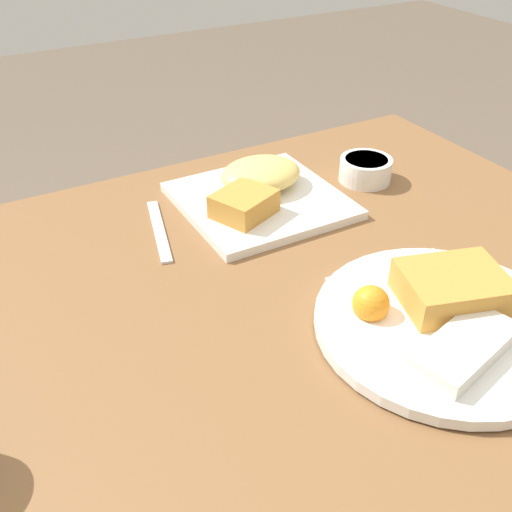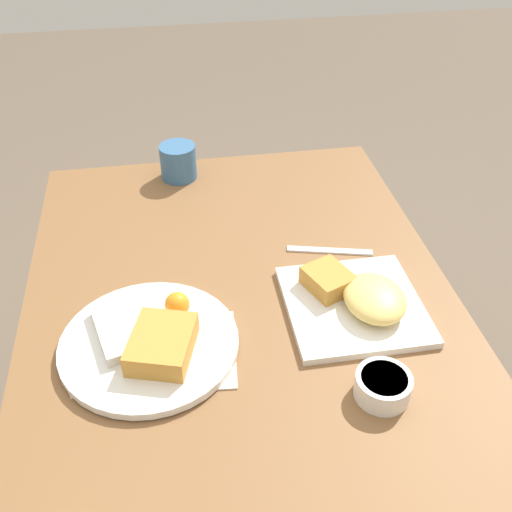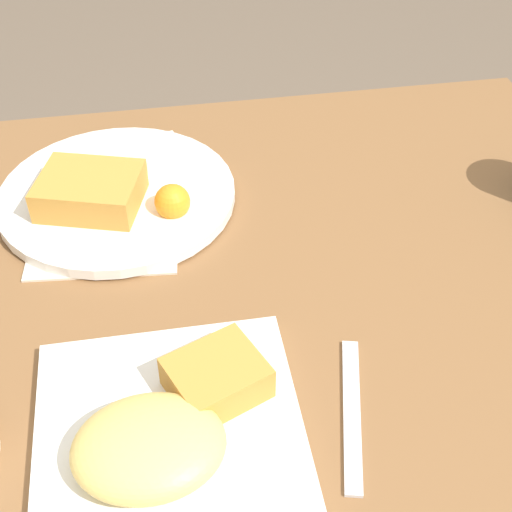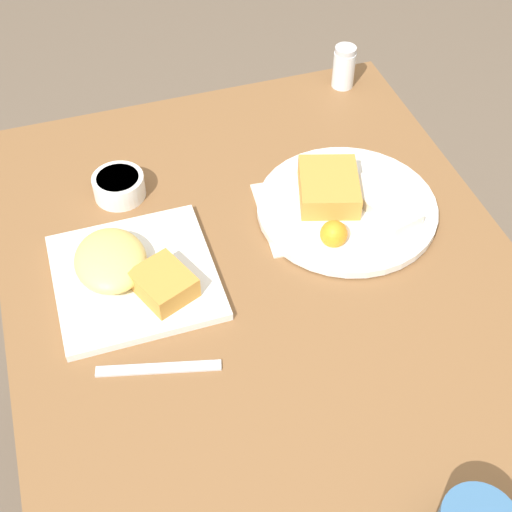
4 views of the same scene
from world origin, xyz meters
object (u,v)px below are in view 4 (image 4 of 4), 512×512
object	(u,v)px
salt_shaker	(344,69)
butter_knife	(159,368)
plate_oval_far	(345,203)
sauce_ramekin	(119,186)
plate_square_near	(129,271)

from	to	relation	value
salt_shaker	butter_knife	world-z (taller)	salt_shaker
salt_shaker	plate_oval_far	bearing A→B (deg)	-22.11
plate_oval_far	sauce_ramekin	bearing A→B (deg)	-114.08
butter_knife	plate_square_near	bearing A→B (deg)	105.79
plate_oval_far	butter_knife	bearing A→B (deg)	-60.03
sauce_ramekin	salt_shaker	xyz separation A→B (m)	(-0.18, 0.49, 0.02)
sauce_ramekin	butter_knife	size ratio (longest dim) A/B	0.51
plate_square_near	salt_shaker	xyz separation A→B (m)	(-0.38, 0.51, 0.02)
sauce_ramekin	butter_knife	bearing A→B (deg)	-2.47
salt_shaker	sauce_ramekin	bearing A→B (deg)	-69.30
plate_oval_far	butter_knife	xyz separation A→B (m)	(0.21, -0.36, -0.02)
salt_shaker	butter_knife	distance (m)	0.75
sauce_ramekin	plate_oval_far	bearing A→B (deg)	65.92
plate_oval_far	butter_knife	world-z (taller)	plate_oval_far
butter_knife	plate_oval_far	bearing A→B (deg)	44.18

